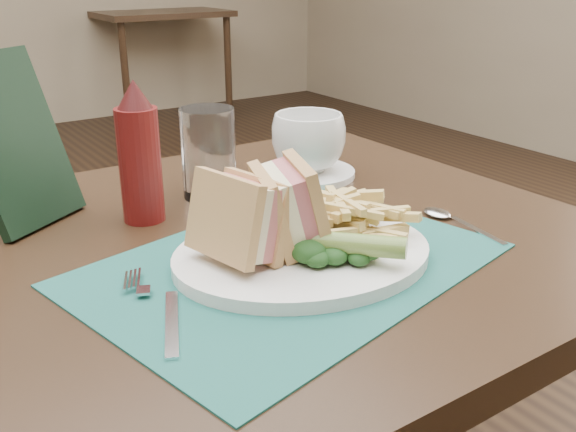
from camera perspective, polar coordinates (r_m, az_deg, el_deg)
The scene contains 15 objects.
table_bg_right at distance 4.93m, azimuth -11.26°, elevation 13.15°, with size 0.90×0.75×0.75m, color black, non-canonical shape.
placemat at distance 0.73m, azimuth 0.11°, elevation -4.31°, with size 0.45×0.32×0.00m, color #1A534B.
plate at distance 0.73m, azimuth 1.32°, elevation -3.45°, with size 0.30×0.24×0.01m, color white, non-canonical shape.
sandwich_half_a at distance 0.67m, azimuth -5.71°, elevation -0.54°, with size 0.06×0.10×0.09m, color tan, non-canonical shape.
sandwich_half_b at distance 0.71m, azimuth -1.47°, elevation 0.87°, with size 0.06×0.10×0.09m, color tan, non-canonical shape.
kale_garnish at distance 0.69m, azimuth 4.42°, elevation -3.11°, with size 0.11×0.08×0.03m, color #133312, non-canonical shape.
pickle_spear at distance 0.69m, azimuth 5.55°, elevation -2.49°, with size 0.02×0.02×0.12m, color #55722B.
fries_pile at distance 0.77m, azimuth 5.20°, elevation 0.96°, with size 0.18×0.20×0.06m, color tan, non-canonical shape.
fork at distance 0.64m, azimuth -11.43°, elevation -7.83°, with size 0.03×0.17×0.01m, color silver, non-canonical shape.
spoon at distance 0.86m, azimuth 15.27°, elevation -0.56°, with size 0.03×0.15×0.01m, color silver, non-canonical shape.
saucer at distance 1.03m, azimuth 1.79°, elevation 3.84°, with size 0.15×0.15×0.01m, color white.
coffee_cup at distance 1.02m, azimuth 1.82°, elevation 6.57°, with size 0.12×0.12×0.09m, color white.
drinking_glass at distance 0.93m, azimuth -7.07°, elevation 5.55°, with size 0.08×0.08×0.13m, color silver.
ketchup_bottle at distance 0.85m, azimuth -13.10°, elevation 5.56°, with size 0.05×0.05×0.19m, color #540F0E, non-canonical shape.
check_presenter at distance 0.89m, azimuth -23.13°, elevation 6.17°, with size 0.14×0.01×0.23m, color black.
Camera 1 is at (-0.36, -1.14, 1.07)m, focal length 40.00 mm.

